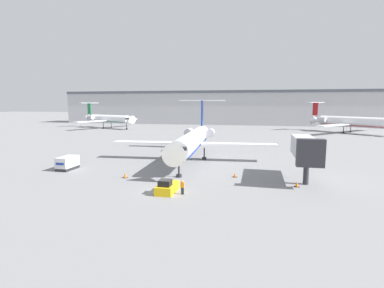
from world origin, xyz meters
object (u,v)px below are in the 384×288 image
(worker_near_tug, at_px, (182,187))
(airplane_parked_far_right, at_px, (350,122))
(airplane_main, at_px, (193,140))
(traffic_cone_mid, at_px, (297,184))
(traffic_cone_left, at_px, (125,175))
(jet_bridge, at_px, (305,148))
(airplane_parked_far_left, at_px, (108,119))
(luggage_cart, at_px, (67,163))
(traffic_cone_right, at_px, (235,175))
(pushback_tug, at_px, (167,187))

(worker_near_tug, height_order, airplane_parked_far_right, airplane_parked_far_right)
(airplane_main, bearing_deg, traffic_cone_mid, -41.81)
(traffic_cone_left, xyz_separation_m, jet_bridge, (24.29, 3.64, 4.07))
(worker_near_tug, bearing_deg, airplane_parked_far_left, 122.61)
(luggage_cart, bearing_deg, airplane_parked_far_left, 113.53)
(jet_bridge, bearing_deg, worker_near_tug, -147.01)
(worker_near_tug, bearing_deg, traffic_cone_mid, 24.69)
(traffic_cone_mid, bearing_deg, airplane_parked_far_left, 130.70)
(airplane_parked_far_left, height_order, jet_bridge, airplane_parked_far_left)
(airplane_main, height_order, airplane_parked_far_right, airplane_main)
(luggage_cart, distance_m, jet_bridge, 35.62)
(airplane_main, bearing_deg, airplane_parked_far_right, 54.97)
(airplane_parked_far_left, bearing_deg, jet_bridge, -47.53)
(traffic_cone_right, distance_m, airplane_parked_far_left, 94.98)
(traffic_cone_left, relative_size, traffic_cone_right, 1.23)
(traffic_cone_mid, height_order, airplane_parked_far_left, airplane_parked_far_left)
(pushback_tug, bearing_deg, worker_near_tug, -11.39)
(airplane_main, xyz_separation_m, luggage_cart, (-17.62, -12.17, -2.74))
(airplane_main, distance_m, traffic_cone_mid, 22.50)
(pushback_tug, distance_m, traffic_cone_right, 11.61)
(airplane_main, relative_size, traffic_cone_right, 51.14)
(traffic_cone_right, bearing_deg, traffic_cone_left, -166.20)
(traffic_cone_mid, bearing_deg, airplane_parked_far_right, 70.71)
(airplane_parked_far_right, bearing_deg, luggage_cart, -129.47)
(luggage_cart, bearing_deg, pushback_tug, -23.70)
(traffic_cone_left, bearing_deg, pushback_tug, -34.44)
(airplane_main, xyz_separation_m, traffic_cone_left, (-6.46, -15.14, -3.41))
(luggage_cart, relative_size, jet_bridge, 0.36)
(airplane_parked_far_left, xyz_separation_m, airplane_parked_far_right, (93.78, -0.97, -0.04))
(airplane_main, relative_size, worker_near_tug, 19.52)
(luggage_cart, bearing_deg, jet_bridge, 1.09)
(airplane_main, distance_m, worker_near_tug, 21.37)
(luggage_cart, relative_size, airplane_parked_far_right, 0.13)
(airplane_parked_far_right, bearing_deg, traffic_cone_left, -122.91)
(airplane_main, distance_m, traffic_cone_right, 14.73)
(jet_bridge, bearing_deg, airplane_main, 147.18)
(pushback_tug, xyz_separation_m, traffic_cone_right, (7.22, 9.08, -0.31))
(airplane_main, bearing_deg, worker_near_tug, -80.93)
(worker_near_tug, xyz_separation_m, traffic_cone_mid, (13.24, 6.09, -0.54))
(luggage_cart, height_order, airplane_parked_far_left, airplane_parked_far_left)
(pushback_tug, distance_m, traffic_cone_mid, 16.22)
(pushback_tug, height_order, traffic_cone_mid, pushback_tug)
(airplane_main, bearing_deg, luggage_cart, -145.36)
(luggage_cart, distance_m, airplane_parked_far_left, 82.00)
(pushback_tug, bearing_deg, traffic_cone_left, 145.56)
(pushback_tug, bearing_deg, airplane_parked_far_left, 121.78)
(airplane_parked_far_left, bearing_deg, traffic_cone_left, -60.68)
(worker_near_tug, bearing_deg, traffic_cone_right, 60.89)
(traffic_cone_mid, bearing_deg, worker_near_tug, -155.31)
(luggage_cart, height_order, worker_near_tug, luggage_cart)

